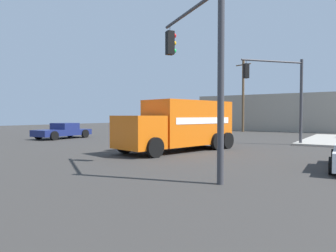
{
  "coord_description": "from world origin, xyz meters",
  "views": [
    {
      "loc": [
        10.77,
        -15.53,
        2.06
      ],
      "look_at": [
        1.3,
        -0.99,
        1.46
      ],
      "focal_mm": 32.59,
      "sensor_mm": 36.0,
      "label": 1
    }
  ],
  "objects_px": {
    "delivery_truck": "(181,125)",
    "pickup_navy": "(63,130)",
    "traffic_light_secondary": "(199,59)",
    "utility_pole": "(243,94)",
    "traffic_light_primary": "(282,87)"
  },
  "relations": [
    {
      "from": "traffic_light_secondary",
      "to": "delivery_truck",
      "type": "bearing_deg",
      "value": 125.5
    },
    {
      "from": "traffic_light_secondary",
      "to": "utility_pole",
      "type": "distance_m",
      "value": 29.32
    },
    {
      "from": "pickup_navy",
      "to": "utility_pole",
      "type": "xyz_separation_m",
      "value": [
        9.64,
        19.68,
        3.97
      ]
    },
    {
      "from": "delivery_truck",
      "to": "traffic_light_secondary",
      "type": "height_order",
      "value": "traffic_light_secondary"
    },
    {
      "from": "traffic_light_primary",
      "to": "pickup_navy",
      "type": "bearing_deg",
      "value": -167.05
    },
    {
      "from": "traffic_light_primary",
      "to": "utility_pole",
      "type": "height_order",
      "value": "utility_pole"
    },
    {
      "from": "delivery_truck",
      "to": "pickup_navy",
      "type": "height_order",
      "value": "delivery_truck"
    },
    {
      "from": "traffic_light_secondary",
      "to": "utility_pole",
      "type": "bearing_deg",
      "value": 106.44
    },
    {
      "from": "traffic_light_secondary",
      "to": "utility_pole",
      "type": "height_order",
      "value": "utility_pole"
    },
    {
      "from": "delivery_truck",
      "to": "utility_pole",
      "type": "relative_size",
      "value": 0.86
    },
    {
      "from": "delivery_truck",
      "to": "pickup_navy",
      "type": "relative_size",
      "value": 1.49
    },
    {
      "from": "pickup_navy",
      "to": "utility_pole",
      "type": "height_order",
      "value": "utility_pole"
    },
    {
      "from": "traffic_light_secondary",
      "to": "utility_pole",
      "type": "relative_size",
      "value": 0.66
    },
    {
      "from": "delivery_truck",
      "to": "utility_pole",
      "type": "height_order",
      "value": "utility_pole"
    },
    {
      "from": "delivery_truck",
      "to": "traffic_light_secondary",
      "type": "distance_m",
      "value": 7.87
    }
  ]
}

